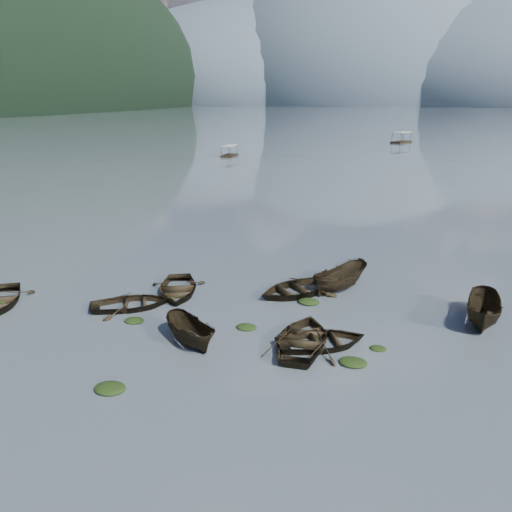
# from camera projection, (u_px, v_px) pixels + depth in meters

# --- Properties ---
(ground_plane) EXTENTS (2400.00, 2400.00, 0.00)m
(ground_plane) POSITION_uv_depth(u_px,v_px,m) (179.00, 391.00, 19.98)
(ground_plane) COLOR #4E5861
(haze_mtn_a) EXTENTS (520.00, 520.00, 280.00)m
(haze_mtn_a) POSITION_uv_depth(u_px,v_px,m) (243.00, 104.00, 912.32)
(haze_mtn_a) COLOR #475666
(haze_mtn_a) RESTS_ON ground
(haze_mtn_b) EXTENTS (520.00, 520.00, 340.00)m
(haze_mtn_b) POSITION_uv_depth(u_px,v_px,m) (354.00, 104.00, 863.54)
(haze_mtn_b) COLOR #475666
(haze_mtn_b) RESTS_ON ground
(haze_mtn_c) EXTENTS (520.00, 520.00, 260.00)m
(haze_mtn_c) POSITION_uv_depth(u_px,v_px,m) (478.00, 105.00, 814.77)
(haze_mtn_c) COLOR #475666
(haze_mtn_c) RESTS_ON ground
(rowboat_1) EXTENTS (5.39, 4.94, 0.91)m
(rowboat_1) POSITION_uv_depth(u_px,v_px,m) (132.00, 308.00, 27.94)
(rowboat_1) COLOR black
(rowboat_1) RESTS_ON ground
(rowboat_2) EXTENTS (3.88, 3.62, 1.49)m
(rowboat_2) POSITION_uv_depth(u_px,v_px,m) (191.00, 343.00, 23.89)
(rowboat_2) COLOR black
(rowboat_2) RESTS_ON ground
(rowboat_3) EXTENTS (3.51, 4.90, 1.01)m
(rowboat_3) POSITION_uv_depth(u_px,v_px,m) (304.00, 345.00, 23.74)
(rowboat_3) COLOR black
(rowboat_3) RESTS_ON ground
(rowboat_4) EXTENTS (5.31, 4.77, 0.90)m
(rowboat_4) POSITION_uv_depth(u_px,v_px,m) (322.00, 346.00, 23.63)
(rowboat_4) COLOR black
(rowboat_4) RESTS_ON ground
(rowboat_5) EXTENTS (2.41, 4.71, 1.74)m
(rowboat_5) POSITION_uv_depth(u_px,v_px,m) (482.00, 323.00, 26.01)
(rowboat_5) COLOR black
(rowboat_5) RESTS_ON ground
(rowboat_6) EXTENTS (4.84, 5.63, 0.98)m
(rowboat_6) POSITION_uv_depth(u_px,v_px,m) (178.00, 293.00, 29.99)
(rowboat_6) COLOR black
(rowboat_6) RESTS_ON ground
(rowboat_7) EXTENTS (6.06, 6.12, 1.04)m
(rowboat_7) POSITION_uv_depth(u_px,v_px,m) (296.00, 293.00, 29.95)
(rowboat_7) COLOR black
(rowboat_7) RESTS_ON ground
(rowboat_8) EXTENTS (3.90, 4.67, 1.73)m
(rowboat_8) POSITION_uv_depth(u_px,v_px,m) (339.00, 289.00, 30.60)
(rowboat_8) COLOR black
(rowboat_8) RESTS_ON ground
(weed_clump_0) EXTENTS (1.05, 0.86, 0.23)m
(weed_clump_0) POSITION_uv_depth(u_px,v_px,m) (134.00, 321.00, 26.20)
(weed_clump_0) COLOR black
(weed_clump_0) RESTS_ON ground
(weed_clump_1) EXTENTS (1.06, 0.85, 0.23)m
(weed_clump_1) POSITION_uv_depth(u_px,v_px,m) (246.00, 328.00, 25.45)
(weed_clump_1) COLOR black
(weed_clump_1) RESTS_ON ground
(weed_clump_2) EXTENTS (1.31, 1.05, 0.28)m
(weed_clump_2) POSITION_uv_depth(u_px,v_px,m) (110.00, 390.00, 20.07)
(weed_clump_2) COLOR black
(weed_clump_2) RESTS_ON ground
(weed_clump_3) EXTENTS (0.79, 0.67, 0.18)m
(weed_clump_3) POSITION_uv_depth(u_px,v_px,m) (378.00, 349.00, 23.33)
(weed_clump_3) COLOR black
(weed_clump_3) RESTS_ON ground
(weed_clump_4) EXTENTS (1.26, 1.00, 0.26)m
(weed_clump_4) POSITION_uv_depth(u_px,v_px,m) (353.00, 364.00, 22.05)
(weed_clump_4) COLOR black
(weed_clump_4) RESTS_ON ground
(weed_clump_6) EXTENTS (0.85, 0.71, 0.18)m
(weed_clump_6) POSITION_uv_depth(u_px,v_px,m) (169.00, 298.00, 29.31)
(weed_clump_6) COLOR black
(weed_clump_6) RESTS_ON ground
(weed_clump_7) EXTENTS (1.25, 1.00, 0.27)m
(weed_clump_7) POSITION_uv_depth(u_px,v_px,m) (309.00, 303.00, 28.56)
(weed_clump_7) COLOR black
(weed_clump_7) RESTS_ON ground
(pontoon_left) EXTENTS (2.27, 5.31, 2.03)m
(pontoon_left) POSITION_uv_depth(u_px,v_px,m) (230.00, 156.00, 99.69)
(pontoon_left) COLOR black
(pontoon_left) RESTS_ON ground
(pontoon_centre) EXTENTS (5.60, 7.34, 2.60)m
(pontoon_centre) POSITION_uv_depth(u_px,v_px,m) (401.00, 143.00, 129.16)
(pontoon_centre) COLOR black
(pontoon_centre) RESTS_ON ground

